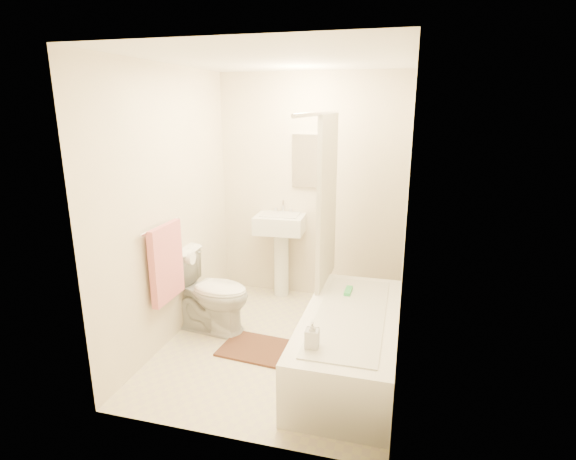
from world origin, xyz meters
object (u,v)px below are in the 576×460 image
(sink, at_px, (281,252))
(bathtub, at_px, (350,342))
(toilet, at_px, (210,292))
(bath_mat, at_px, (257,348))
(soap_bottle, at_px, (312,335))

(sink, height_order, bathtub, sink)
(toilet, relative_size, sink, 0.77)
(sink, distance_m, bath_mat, 1.29)
(toilet, bearing_deg, soap_bottle, -120.00)
(bath_mat, bearing_deg, toilet, 155.05)
(toilet, relative_size, bath_mat, 1.27)
(toilet, relative_size, bathtub, 0.46)
(sink, xyz_separation_m, bath_mat, (0.12, -1.18, -0.50))
(toilet, height_order, bathtub, toilet)
(toilet, relative_size, soap_bottle, 3.85)
(bath_mat, xyz_separation_m, soap_bottle, (0.62, -0.64, 0.56))
(bathtub, xyz_separation_m, soap_bottle, (-0.19, -0.57, 0.34))
(soap_bottle, bearing_deg, bath_mat, 134.10)
(sink, bearing_deg, soap_bottle, -70.90)
(sink, height_order, bath_mat, sink)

